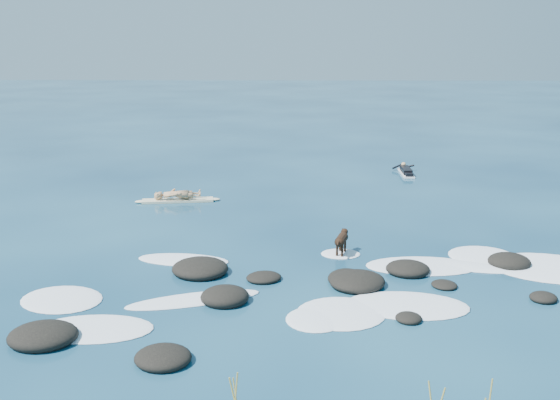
{
  "coord_description": "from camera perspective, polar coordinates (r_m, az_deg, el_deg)",
  "views": [
    {
      "loc": [
        -1.12,
        -15.19,
        5.83
      ],
      "look_at": [
        -1.55,
        4.0,
        0.9
      ],
      "focal_mm": 40.0,
      "sensor_mm": 36.0,
      "label": 1
    }
  ],
  "objects": [
    {
      "name": "breaking_foam",
      "position": [
        15.63,
        7.43,
        -7.59
      ],
      "size": [
        15.21,
        6.43,
        0.12
      ],
      "color": "white",
      "rests_on": "ground"
    },
    {
      "name": "reef_rocks",
      "position": [
        14.74,
        4.55,
        -8.48
      ],
      "size": [
        13.15,
        6.44,
        0.61
      ],
      "color": "black",
      "rests_on": "ground"
    },
    {
      "name": "ground",
      "position": [
        16.31,
        5.18,
        -6.6
      ],
      "size": [
        160.0,
        160.0,
        0.0
      ],
      "primitive_type": "plane",
      "color": "#0A2642",
      "rests_on": "ground"
    },
    {
      "name": "dog",
      "position": [
        17.45,
        5.66,
        -3.58
      ],
      "size": [
        0.47,
        1.08,
        0.7
      ],
      "rotation": [
        0.0,
        0.0,
        1.29
      ],
      "color": "black",
      "rests_on": "ground"
    },
    {
      "name": "standing_surfer_rig",
      "position": [
        23.35,
        -9.39,
        1.54
      ],
      "size": [
        3.15,
        0.93,
        1.79
      ],
      "rotation": [
        0.0,
        0.0,
        0.15
      ],
      "color": "beige",
      "rests_on": "ground"
    },
    {
      "name": "paddling_surfer_rig",
      "position": [
        28.56,
        11.44,
        2.61
      ],
      "size": [
        1.03,
        2.29,
        0.4
      ],
      "rotation": [
        0.0,
        0.0,
        1.56
      ],
      "color": "white",
      "rests_on": "ground"
    }
  ]
}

